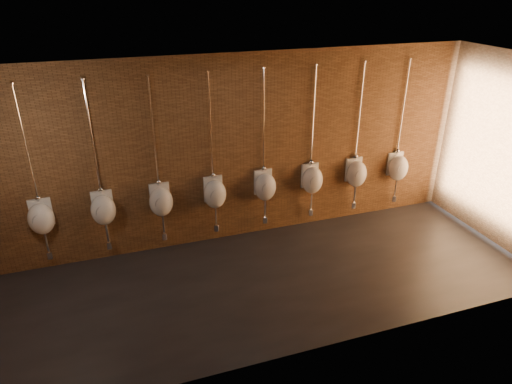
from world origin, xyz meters
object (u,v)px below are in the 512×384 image
Objects in this scene: urinal_0 at (41,218)px; urinal_6 at (356,173)px; urinal_2 at (161,201)px; urinal_4 at (265,186)px; urinal_7 at (398,167)px; urinal_3 at (215,193)px; urinal_5 at (312,179)px; urinal_1 at (103,209)px.

urinal_0 and urinal_6 have the same top height.
urinal_4 is (1.79, 0.00, 0.00)m from urinal_2.
urinal_7 is (0.89, 0.00, 0.00)m from urinal_6.
urinal_3 and urinal_5 have the same top height.
urinal_5 is (2.68, 0.00, 0.00)m from urinal_2.
urinal_3 is at bearing 0.00° from urinal_1.
urinal_6 is (0.89, 0.00, 0.00)m from urinal_5.
urinal_5 is (4.47, 0.00, 0.00)m from urinal_0.
urinal_5 is 0.89m from urinal_6.
urinal_1 and urinal_4 have the same top height.
urinal_0 is 1.00× the size of urinal_4.
urinal_1 and urinal_2 have the same top height.
urinal_1 and urinal_6 have the same top height.
urinal_5 is (0.89, 0.00, 0.00)m from urinal_4.
urinal_3 is 1.00× the size of urinal_7.
urinal_0 is 1.00× the size of urinal_2.
urinal_5 and urinal_6 have the same top height.
urinal_3 is 2.68m from urinal_6.
urinal_2 is 2.68m from urinal_5.
urinal_1 is 1.00× the size of urinal_6.
urinal_1 is 1.00× the size of urinal_7.
urinal_0 is at bearing 180.00° from urinal_3.
urinal_0 is at bearing 180.00° from urinal_2.
urinal_1 is 3.58m from urinal_5.
urinal_1 is 1.00× the size of urinal_5.
urinal_3 is 0.89m from urinal_4.
urinal_0 is 3.58m from urinal_4.
urinal_6 is at bearing 0.00° from urinal_2.
urinal_5 is at bearing 0.00° from urinal_3.
urinal_1 is at bearing 180.00° from urinal_3.
urinal_4 is at bearing 0.00° from urinal_2.
urinal_2 is 3.58m from urinal_6.
urinal_3 is at bearing 180.00° from urinal_6.
urinal_0 and urinal_4 have the same top height.
urinal_2 is at bearing 0.00° from urinal_1.
urinal_7 is (6.26, 0.00, 0.00)m from urinal_0.
urinal_6 is 0.89m from urinal_7.
urinal_5 is (1.79, 0.00, 0.00)m from urinal_3.
urinal_6 is at bearing 0.00° from urinal_1.
urinal_1 is 1.00× the size of urinal_3.
urinal_7 is at bearing 0.00° from urinal_4.
urinal_7 is (1.79, 0.00, 0.00)m from urinal_5.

